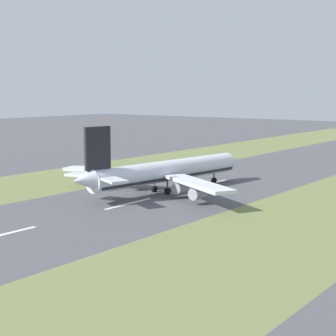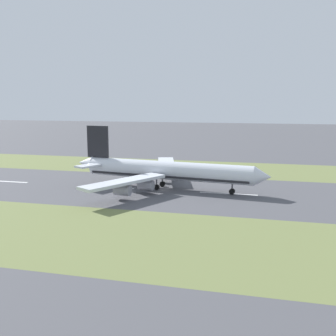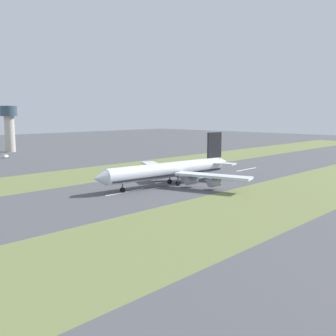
% 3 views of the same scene
% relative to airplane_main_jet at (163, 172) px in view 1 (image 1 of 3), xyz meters
% --- Properties ---
extents(ground_plane, '(800.00, 800.00, 0.00)m').
position_rel_airplane_main_jet_xyz_m(ground_plane, '(2.34, 0.82, -6.02)').
color(ground_plane, '#4C4C51').
extents(grass_median_west, '(40.00, 600.00, 0.01)m').
position_rel_airplane_main_jet_xyz_m(grass_median_west, '(-42.66, 0.82, -6.02)').
color(grass_median_west, olive).
rests_on(grass_median_west, ground).
extents(grass_median_east, '(40.00, 600.00, 0.01)m').
position_rel_airplane_main_jet_xyz_m(grass_median_east, '(47.34, 0.82, -6.02)').
color(grass_median_east, olive).
rests_on(grass_median_east, ground).
extents(centreline_dash_near, '(1.20, 18.00, 0.01)m').
position_rel_airplane_main_jet_xyz_m(centreline_dash_near, '(2.34, -58.11, -6.01)').
color(centreline_dash_near, silver).
rests_on(centreline_dash_near, ground).
extents(centreline_dash_mid, '(1.20, 18.00, 0.01)m').
position_rel_airplane_main_jet_xyz_m(centreline_dash_mid, '(2.34, -18.11, -6.01)').
color(centreline_dash_mid, silver).
rests_on(centreline_dash_mid, ground).
extents(centreline_dash_far, '(1.20, 18.00, 0.01)m').
position_rel_airplane_main_jet_xyz_m(centreline_dash_far, '(2.34, 21.89, -6.01)').
color(centreline_dash_far, silver).
rests_on(centreline_dash_far, ground).
extents(airplane_main_jet, '(63.70, 67.18, 20.20)m').
position_rel_airplane_main_jet_xyz_m(airplane_main_jet, '(0.00, 0.00, 0.00)').
color(airplane_main_jet, silver).
rests_on(airplane_main_jet, ground).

